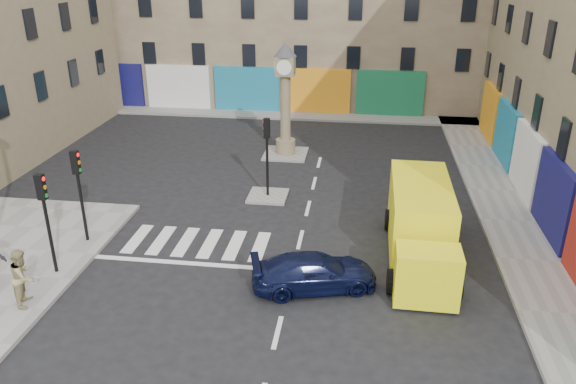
% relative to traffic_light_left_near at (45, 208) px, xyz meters
% --- Properties ---
extents(ground, '(120.00, 120.00, 0.00)m').
position_rel_traffic_light_left_near_xyz_m(ground, '(8.30, -0.20, -2.62)').
color(ground, black).
rests_on(ground, ground).
extents(sidewalk_right, '(2.60, 30.00, 0.15)m').
position_rel_traffic_light_left_near_xyz_m(sidewalk_right, '(17.00, 9.80, -2.55)').
color(sidewalk_right, gray).
rests_on(sidewalk_right, ground).
extents(sidewalk_far, '(32.00, 2.40, 0.15)m').
position_rel_traffic_light_left_near_xyz_m(sidewalk_far, '(4.30, 22.00, -2.55)').
color(sidewalk_far, gray).
rests_on(sidewalk_far, ground).
extents(island_near, '(1.80, 1.80, 0.12)m').
position_rel_traffic_light_left_near_xyz_m(island_near, '(6.30, 7.80, -2.56)').
color(island_near, gray).
rests_on(island_near, ground).
extents(island_far, '(2.40, 2.40, 0.12)m').
position_rel_traffic_light_left_near_xyz_m(island_far, '(6.30, 13.80, -2.56)').
color(island_far, gray).
rests_on(island_far, ground).
extents(traffic_light_left_near, '(0.28, 0.22, 3.70)m').
position_rel_traffic_light_left_near_xyz_m(traffic_light_left_near, '(0.00, 0.00, 0.00)').
color(traffic_light_left_near, black).
rests_on(traffic_light_left_near, sidewalk_left).
extents(traffic_light_left_far, '(0.28, 0.22, 3.70)m').
position_rel_traffic_light_left_near_xyz_m(traffic_light_left_far, '(0.00, 2.40, 0.00)').
color(traffic_light_left_far, black).
rests_on(traffic_light_left_far, sidewalk_left).
extents(traffic_light_island, '(0.28, 0.22, 3.70)m').
position_rel_traffic_light_left_near_xyz_m(traffic_light_island, '(6.30, 7.80, -0.03)').
color(traffic_light_island, black).
rests_on(traffic_light_island, island_near).
extents(clock_pillar, '(1.20, 1.20, 6.10)m').
position_rel_traffic_light_left_near_xyz_m(clock_pillar, '(6.30, 13.80, 0.93)').
color(clock_pillar, '#877858').
rests_on(clock_pillar, island_far).
extents(navy_sedan, '(4.56, 2.84, 1.23)m').
position_rel_traffic_light_left_near_xyz_m(navy_sedan, '(9.17, 0.40, -2.00)').
color(navy_sedan, black).
rests_on(navy_sedan, ground).
extents(yellow_van, '(2.50, 7.19, 2.60)m').
position_rel_traffic_light_left_near_xyz_m(yellow_van, '(12.86, 3.19, -1.33)').
color(yellow_van, '#FFF415').
rests_on(yellow_van, ground).
extents(pedestrian_tan, '(0.94, 1.09, 1.93)m').
position_rel_traffic_light_left_near_xyz_m(pedestrian_tan, '(0.08, -1.93, -1.51)').
color(pedestrian_tan, '#9A8C5F').
rests_on(pedestrian_tan, sidewalk_left).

